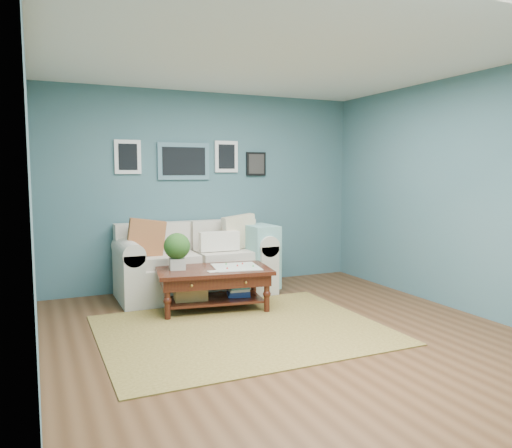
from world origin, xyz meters
TOP-DOWN VIEW (x-y plane):
  - room_shell at (-0.01, 0.06)m, footprint 5.00×5.02m
  - area_rug at (-0.35, 0.39)m, footprint 2.80×2.24m
  - loveseat at (-0.25, 2.03)m, footprint 2.04×0.93m
  - coffee_table at (-0.42, 1.26)m, footprint 1.40×0.95m

SIDE VIEW (x-z plane):
  - area_rug at x=-0.35m, z-range 0.00..0.01m
  - coffee_table at x=-0.42m, z-range -0.05..0.86m
  - loveseat at x=-0.25m, z-range -0.10..0.95m
  - room_shell at x=-0.01m, z-range 0.01..2.71m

